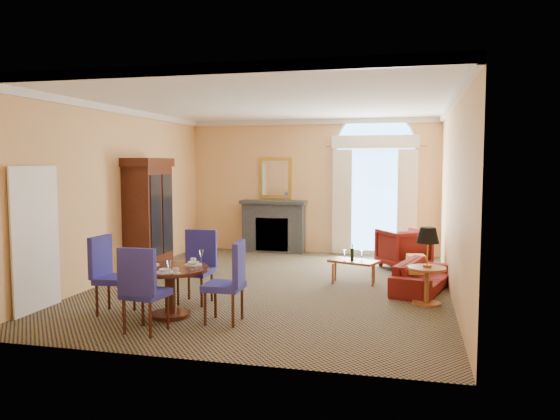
% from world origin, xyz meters
% --- Properties ---
extents(ground, '(7.50, 7.50, 0.00)m').
position_xyz_m(ground, '(0.00, 0.00, 0.00)').
color(ground, '#13143D').
rests_on(ground, ground).
extents(room_envelope, '(6.04, 7.52, 3.45)m').
position_xyz_m(room_envelope, '(-0.03, 0.67, 2.51)').
color(room_envelope, '#F8BD76').
rests_on(room_envelope, ground).
extents(armoire, '(0.65, 1.15, 2.26)m').
position_xyz_m(armoire, '(-2.72, 0.62, 1.09)').
color(armoire, '#35150C').
rests_on(armoire, ground).
extents(dining_table, '(1.12, 1.12, 0.90)m').
position_xyz_m(dining_table, '(-0.92, -2.24, 0.52)').
color(dining_table, '#35150C').
rests_on(dining_table, ground).
extents(dining_chair_north, '(0.52, 0.54, 1.12)m').
position_xyz_m(dining_chair_north, '(-0.86, -1.36, 0.64)').
color(dining_chair_north, navy).
rests_on(dining_chair_north, ground).
extents(dining_chair_south, '(0.56, 0.56, 1.12)m').
position_xyz_m(dining_chair_south, '(-0.92, -3.06, 0.64)').
color(dining_chair_south, navy).
rests_on(dining_chair_south, ground).
extents(dining_chair_east, '(0.54, 0.52, 1.12)m').
position_xyz_m(dining_chair_east, '(0.01, -2.34, 0.64)').
color(dining_chair_east, navy).
rests_on(dining_chair_east, ground).
extents(dining_chair_west, '(0.55, 0.55, 1.12)m').
position_xyz_m(dining_chair_west, '(-1.86, -2.28, 0.64)').
color(dining_chair_west, navy).
rests_on(dining_chair_west, ground).
extents(sofa, '(1.10, 1.82, 0.50)m').
position_xyz_m(sofa, '(2.55, 0.23, 0.25)').
color(sofa, maroon).
rests_on(sofa, ground).
extents(armchair, '(1.22, 1.22, 0.81)m').
position_xyz_m(armchair, '(2.20, 2.20, 0.41)').
color(armchair, maroon).
rests_on(armchair, ground).
extents(coffee_table, '(0.94, 0.72, 0.72)m').
position_xyz_m(coffee_table, '(1.36, 0.51, 0.40)').
color(coffee_table, '#9F5A2F').
rests_on(coffee_table, ground).
extents(side_table, '(0.58, 0.58, 1.16)m').
position_xyz_m(side_table, '(2.60, -0.69, 0.74)').
color(side_table, '#9F5A2F').
rests_on(side_table, ground).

